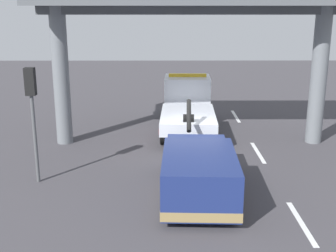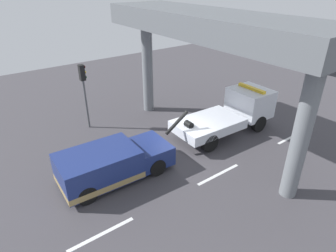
# 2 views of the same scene
# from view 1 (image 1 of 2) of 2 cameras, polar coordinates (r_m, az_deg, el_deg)

# --- Properties ---
(ground_plane) EXTENTS (60.00, 40.00, 0.10)m
(ground_plane) POSITION_cam_1_polar(r_m,az_deg,el_deg) (18.10, 2.99, -3.62)
(ground_plane) COLOR #423F44
(lane_stripe_west) EXTENTS (2.60, 0.16, 0.01)m
(lane_stripe_west) POSITION_cam_1_polar(r_m,az_deg,el_deg) (13.11, 16.93, -11.94)
(lane_stripe_west) COLOR silver
(lane_stripe_west) RESTS_ON ground
(lane_stripe_mid) EXTENTS (2.60, 0.16, 0.01)m
(lane_stripe_mid) POSITION_cam_1_polar(r_m,az_deg,el_deg) (18.45, 11.61, -3.39)
(lane_stripe_mid) COLOR silver
(lane_stripe_mid) RESTS_ON ground
(lane_stripe_east) EXTENTS (2.60, 0.16, 0.01)m
(lane_stripe_east) POSITION_cam_1_polar(r_m,az_deg,el_deg) (24.11, 8.78, 1.26)
(lane_stripe_east) COLOR silver
(lane_stripe_east) RESTS_ON ground
(tow_truck_white) EXTENTS (7.29, 2.61, 2.46)m
(tow_truck_white) POSITION_cam_1_polar(r_m,az_deg,el_deg) (21.43, 2.55, 2.92)
(tow_truck_white) COLOR silver
(tow_truck_white) RESTS_ON ground
(towed_van_green) EXTENTS (5.27, 2.37, 1.58)m
(towed_van_green) POSITION_cam_1_polar(r_m,az_deg,el_deg) (13.91, 3.98, -6.08)
(towed_van_green) COLOR navy
(towed_van_green) RESTS_ON ground
(overpass_structure) EXTENTS (3.60, 12.96, 6.91)m
(overpass_structure) POSITION_cam_1_polar(r_m,az_deg,el_deg) (18.52, 3.02, 15.92)
(overpass_structure) COLOR slate
(overpass_structure) RESTS_ON ground
(traffic_light_near) EXTENTS (0.39, 0.32, 3.93)m
(traffic_light_near) POSITION_cam_1_polar(r_m,az_deg,el_deg) (15.06, -17.26, 3.28)
(traffic_light_near) COLOR #515456
(traffic_light_near) RESTS_ON ground
(traffic_light_far) EXTENTS (0.39, 0.32, 4.32)m
(traffic_light_far) POSITION_cam_1_polar(r_m,az_deg,el_deg) (19.29, -13.54, 6.97)
(traffic_light_far) COLOR #515456
(traffic_light_far) RESTS_ON ground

